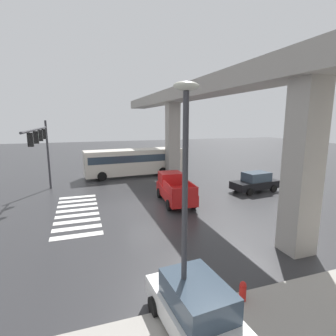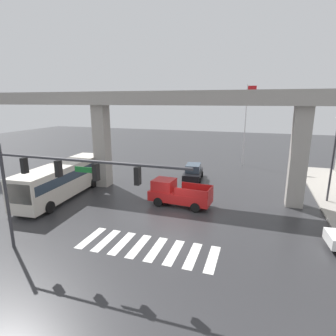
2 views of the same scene
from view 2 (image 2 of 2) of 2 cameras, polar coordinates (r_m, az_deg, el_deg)
name	(u,v)px [view 2 (image 2 of 2)]	position (r m, az deg, el deg)	size (l,w,h in m)	color
ground_plane	(172,216)	(20.81, 0.74, -10.08)	(120.00, 120.00, 0.00)	#2D2D30
crosswalk_stripes	(147,248)	(16.82, -4.34, -16.27)	(8.25, 2.80, 0.01)	silver
elevated_overpass	(190,107)	(24.14, 4.69, 12.68)	(53.61, 2.34, 9.28)	#9E9991
pickup_truck	(177,193)	(22.67, 1.86, -5.35)	(5.23, 2.37, 2.08)	red
city_bus	(63,178)	(26.27, -21.03, -1.91)	(3.35, 10.95, 2.99)	beige
sedan_black	(193,172)	(30.01, 5.26, -0.86)	(2.31, 4.46, 1.72)	black
traffic_signal_mast	(57,176)	(15.13, -22.20, -1.58)	(10.89, 0.32, 6.20)	#38383D
street_lamp_mid_block	(334,150)	(26.07, 31.42, 3.25)	(0.44, 0.70, 7.24)	#38383D
flagpole	(246,120)	(37.64, 16.03, 9.66)	(1.16, 0.12, 10.47)	silver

